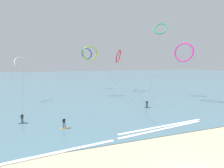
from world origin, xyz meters
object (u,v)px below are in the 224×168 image
object	(u,v)px
kite_cobalt	(87,54)
kite_lime	(90,53)
kite_crimson	(118,56)
kite_ivory	(23,65)
surfer_charcoal	(147,104)
kite_emerald	(160,29)
surfer_amber	(64,124)
kite_magenta	(184,52)
surfer_navy	(22,119)

from	to	relation	value
kite_cobalt	kite_lime	bearing A→B (deg)	121.46
kite_crimson	kite_ivory	bearing A→B (deg)	-42.04
kite_lime	kite_cobalt	bearing A→B (deg)	-93.68
surfer_charcoal	kite_lime	distance (m)	23.73
kite_emerald	surfer_charcoal	bearing A→B (deg)	-87.32
surfer_amber	kite_magenta	size ratio (longest dim) A/B	0.11
kite_emerald	kite_magenta	distance (m)	11.02
kite_crimson	kite_lime	bearing A→B (deg)	-27.86
kite_ivory	kite_lime	xyz separation A→B (m)	(18.04, 1.02, 3.37)
surfer_navy	kite_cobalt	distance (m)	42.32
kite_emerald	kite_lime	bearing A→B (deg)	-154.40
kite_ivory	kite_lime	size ratio (longest dim) A/B	1.15
surfer_amber	kite_ivory	bearing A→B (deg)	101.87
kite_ivory	kite_crimson	bearing A→B (deg)	-27.44
kite_magenta	kite_lime	bearing A→B (deg)	-154.87
surfer_charcoal	kite_lime	world-z (taller)	kite_lime
kite_cobalt	kite_lime	distance (m)	15.66
surfer_navy	kite_emerald	xyz separation A→B (m)	(35.33, 13.48, 19.12)
surfer_navy	kite_crimson	size ratio (longest dim) A/B	0.06
surfer_amber	surfer_charcoal	distance (m)	19.67
kite_emerald	kite_crimson	xyz separation A→B (m)	(-7.99, 13.03, -7.49)
surfer_charcoal	kite_crimson	xyz separation A→B (m)	(2.48, 24.25, 11.63)
kite_crimson	kite_ivory	size ratio (longest dim) A/B	1.22
surfer_amber	kite_ivory	size ratio (longest dim) A/B	0.08
kite_emerald	kite_cobalt	xyz separation A→B (m)	(-17.37, 22.61, -6.27)
kite_cobalt	kite_magenta	distance (m)	36.25
kite_magenta	kite_ivory	bearing A→B (deg)	-138.95
kite_cobalt	surfer_navy	bearing A→B (deg)	102.48
surfer_navy	kite_ivory	distance (m)	21.55
surfer_amber	surfer_navy	distance (m)	7.85
kite_lime	kite_emerald	bearing A→B (deg)	163.68
surfer_navy	kite_emerald	distance (m)	42.37
surfer_amber	surfer_navy	world-z (taller)	same
surfer_amber	kite_crimson	distance (m)	39.23
surfer_amber	kite_emerald	size ratio (longest dim) A/B	0.08
surfer_amber	kite_crimson	world-z (taller)	kite_crimson
kite_emerald	kite_lime	world-z (taller)	kite_emerald
surfer_charcoal	kite_magenta	bearing A→B (deg)	170.98
surfer_navy	surfer_charcoal	size ratio (longest dim) A/B	1.00
kite_emerald	kite_ivory	distance (m)	39.31
surfer_amber	kite_lime	bearing A→B (deg)	61.68
surfer_navy	surfer_charcoal	distance (m)	24.95
surfer_amber	kite_emerald	distance (m)	39.09
kite_emerald	kite_cobalt	size ratio (longest dim) A/B	0.47
kite_crimson	kite_lime	size ratio (longest dim) A/B	1.40
kite_emerald	kite_magenta	xyz separation A→B (m)	(1.69, -8.21, -7.16)
kite_cobalt	kite_magenta	xyz separation A→B (m)	(19.05, -30.82, -0.89)
surfer_charcoal	kite_lime	xyz separation A→B (m)	(-8.92, 18.33, 12.15)
kite_ivory	kite_cobalt	world-z (taller)	kite_cobalt
surfer_charcoal	kite_crimson	bearing A→B (deg)	-118.77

